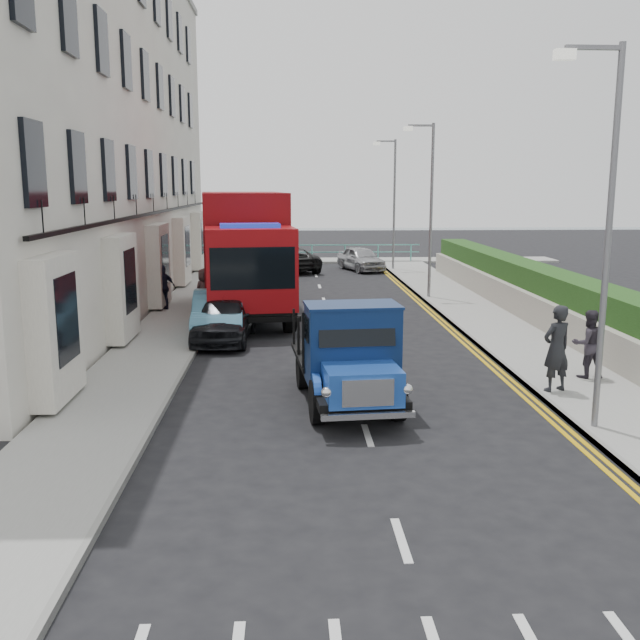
% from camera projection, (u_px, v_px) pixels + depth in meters
% --- Properties ---
extents(ground, '(120.00, 120.00, 0.00)m').
position_uv_depth(ground, '(357.00, 403.00, 15.23)').
color(ground, black).
rests_on(ground, ground).
extents(pavement_west, '(2.40, 38.00, 0.12)m').
position_uv_depth(pavement_west, '(176.00, 323.00, 23.83)').
color(pavement_west, gray).
rests_on(pavement_west, ground).
extents(pavement_east, '(2.60, 38.00, 0.12)m').
position_uv_depth(pavement_east, '(486.00, 320.00, 24.29)').
color(pavement_east, gray).
rests_on(pavement_east, ground).
extents(promenade, '(30.00, 2.50, 0.12)m').
position_uv_depth(promenade, '(311.00, 261.00, 43.69)').
color(promenade, gray).
rests_on(promenade, ground).
extents(sea_plane, '(120.00, 120.00, 0.00)m').
position_uv_depth(sea_plane, '(301.00, 230.00, 74.13)').
color(sea_plane, '#4F636C').
rests_on(sea_plane, ground).
extents(terrace_west, '(6.31, 30.20, 14.25)m').
position_uv_depth(terrace_west, '(69.00, 114.00, 26.24)').
color(terrace_west, silver).
rests_on(terrace_west, ground).
extents(garden_east, '(1.45, 28.00, 1.75)m').
position_uv_depth(garden_east, '(543.00, 296.00, 24.22)').
color(garden_east, '#B2AD9E').
rests_on(garden_east, ground).
extents(seafront_railing, '(13.00, 0.08, 1.11)m').
position_uv_depth(seafront_railing, '(312.00, 253.00, 42.81)').
color(seafront_railing, '#59B2A5').
rests_on(seafront_railing, ground).
extents(lamp_near, '(1.23, 0.18, 7.00)m').
position_uv_depth(lamp_near, '(603.00, 219.00, 12.72)').
color(lamp_near, slate).
rests_on(lamp_near, ground).
extents(lamp_mid, '(1.23, 0.18, 7.00)m').
position_uv_depth(lamp_mid, '(428.00, 201.00, 28.42)').
color(lamp_mid, slate).
rests_on(lamp_mid, ground).
extents(lamp_far, '(1.23, 0.18, 7.00)m').
position_uv_depth(lamp_far, '(392.00, 197.00, 38.24)').
color(lamp_far, slate).
rests_on(lamp_far, ground).
extents(bedford_lorry, '(2.23, 4.82, 2.21)m').
position_uv_depth(bedford_lorry, '(351.00, 362.00, 14.61)').
color(bedford_lorry, black).
rests_on(bedford_lorry, ground).
extents(red_lorry, '(3.71, 8.55, 4.34)m').
position_uv_depth(red_lorry, '(245.00, 251.00, 25.28)').
color(red_lorry, black).
rests_on(red_lorry, ground).
extents(parked_car_front, '(1.85, 4.09, 1.36)m').
position_uv_depth(parked_car_front, '(224.00, 319.00, 21.21)').
color(parked_car_front, black).
rests_on(parked_car_front, ground).
extents(parked_car_mid, '(1.76, 4.37, 1.41)m').
position_uv_depth(parked_car_mid, '(218.00, 314.00, 21.81)').
color(parked_car_mid, teal).
rests_on(parked_car_mid, ground).
extents(parked_car_rear, '(2.59, 5.19, 1.45)m').
position_uv_depth(parked_car_rear, '(255.00, 290.00, 26.76)').
color(parked_car_rear, silver).
rests_on(parked_car_rear, ground).
extents(seafront_car_left, '(3.75, 5.24, 1.32)m').
position_uv_depth(seafront_car_left, '(288.00, 259.00, 38.59)').
color(seafront_car_left, black).
rests_on(seafront_car_left, ground).
extents(seafront_car_right, '(2.68, 4.18, 1.32)m').
position_uv_depth(seafront_car_right, '(361.00, 259.00, 38.94)').
color(seafront_car_right, '#9D9EA2').
rests_on(seafront_car_right, ground).
extents(pedestrian_east_near, '(0.82, 0.69, 1.92)m').
position_uv_depth(pedestrian_east_near, '(557.00, 348.00, 15.56)').
color(pedestrian_east_near, black).
rests_on(pedestrian_east_near, pavement_east).
extents(pedestrian_east_far, '(0.83, 0.67, 1.61)m').
position_uv_depth(pedestrian_east_far, '(588.00, 344.00, 16.71)').
color(pedestrian_east_far, '#312C36').
rests_on(pedestrian_east_far, pavement_east).
extents(pedestrian_west_near, '(0.98, 0.94, 1.64)m').
position_uv_depth(pedestrian_west_near, '(163.00, 287.00, 25.93)').
color(pedestrian_west_near, black).
rests_on(pedestrian_west_near, pavement_west).
extents(pedestrian_west_far, '(0.93, 0.90, 1.61)m').
position_uv_depth(pedestrian_west_far, '(204.00, 291.00, 25.06)').
color(pedestrian_west_far, '#453132').
rests_on(pedestrian_west_far, pavement_west).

